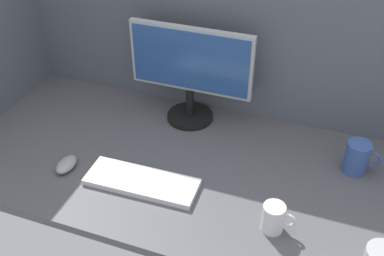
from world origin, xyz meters
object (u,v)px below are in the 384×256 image
at_px(monitor, 191,70).
at_px(mouse, 66,164).
at_px(mug_ceramic_white, 274,218).
at_px(keyboard, 142,182).
at_px(mug_ceramic_blue, 357,158).

bearing_deg(monitor, mouse, -124.07).
xyz_separation_m(mouse, mug_ceramic_white, (0.71, -0.03, 0.03)).
height_order(monitor, mouse, monitor).
bearing_deg(keyboard, mouse, -178.36).
xyz_separation_m(mouse, mug_ceramic_blue, (0.92, 0.32, 0.04)).
xyz_separation_m(keyboard, mouse, (-0.27, -0.02, 0.01)).
bearing_deg(mug_ceramic_white, mouse, 177.91).
xyz_separation_m(keyboard, mug_ceramic_white, (0.44, -0.04, 0.04)).
height_order(monitor, mug_ceramic_white, monitor).
bearing_deg(mug_ceramic_white, keyboard, 174.53).
bearing_deg(mug_ceramic_blue, mug_ceramic_white, -120.69).
bearing_deg(monitor, keyboard, -92.41).
distance_m(monitor, mouse, 0.56).
bearing_deg(monitor, mug_ceramic_blue, -9.71).
bearing_deg(monitor, mug_ceramic_white, -47.22).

